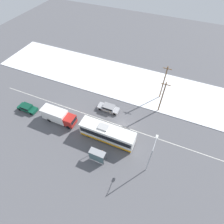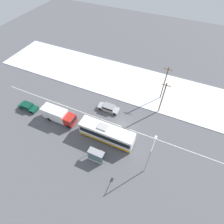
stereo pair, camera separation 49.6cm
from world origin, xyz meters
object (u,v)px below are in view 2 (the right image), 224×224
utility_pole_roadside (162,98)px  utility_pole_snowlot (164,83)px  streetlamp (150,155)px  city_bus (107,133)px  sedan_car (109,108)px  bus_shelter (96,155)px  parked_car_near_truck (28,106)px  pedestrian_at_stop (102,152)px  box_truck (58,115)px

utility_pole_roadside → utility_pole_snowlot: bearing=99.4°
utility_pole_snowlot → streetlamp: bearing=-83.7°
city_bus → streetlamp: bearing=-16.4°
sedan_car → bus_shelter: size_ratio=1.69×
city_bus → parked_car_near_truck: size_ratio=2.42×
parked_car_near_truck → pedestrian_at_stop: 20.08m
utility_pole_roadside → city_bus: bearing=-123.8°
box_truck → streetlamp: (19.59, -2.57, 2.81)m
city_bus → box_truck: size_ratio=1.46×
utility_pole_snowlot → pedestrian_at_stop: bearing=-107.7°
utility_pole_roadside → parked_car_near_truck: bearing=-157.1°
pedestrian_at_stop → utility_pole_snowlot: (5.99, 18.79, 3.46)m
bus_shelter → pedestrian_at_stop: bearing=69.7°
parked_car_near_truck → bus_shelter: size_ratio=1.53×
sedan_car → streetlamp: size_ratio=0.69×
city_bus → bus_shelter: 4.81m
box_truck → pedestrian_at_stop: box_truck is taller
city_bus → utility_pole_roadside: size_ratio=1.32×
sedan_car → bus_shelter: 12.02m
city_bus → pedestrian_at_stop: size_ratio=6.39×
sedan_car → streetlamp: 15.16m
sedan_car → utility_pole_roadside: (10.12, 4.16, 3.43)m
pedestrian_at_stop → bus_shelter: size_ratio=0.58×
utility_pole_roadside → box_truck: bearing=-149.2°
utility_pole_roadside → utility_pole_snowlot: (-0.71, 4.29, 0.28)m
pedestrian_at_stop → streetlamp: streetlamp is taller
utility_pole_roadside → sedan_car: bearing=-157.7°
bus_shelter → utility_pole_roadside: utility_pole_roadside is taller
city_bus → sedan_car: size_ratio=2.20×
city_bus → bus_shelter: (0.16, -4.81, -0.04)m
pedestrian_at_stop → utility_pole_snowlot: utility_pole_snowlot is taller
bus_shelter → utility_pole_roadside: bearing=65.6°
streetlamp → utility_pole_snowlot: 17.89m
bus_shelter → utility_pole_snowlot: (6.46, 20.06, 2.79)m
box_truck → parked_car_near_truck: bearing=-178.2°
box_truck → sedan_car: (8.23, 6.77, -0.89)m
box_truck → pedestrian_at_stop: 12.21m
bus_shelter → streetlamp: bearing=15.1°
pedestrian_at_stop → streetlamp: 8.71m
utility_pole_snowlot → parked_car_near_truck: bearing=-149.0°
city_bus → utility_pole_roadside: bearing=56.2°
sedan_car → bus_shelter: bus_shelter is taller
pedestrian_at_stop → bus_shelter: bus_shelter is taller
sedan_car → parked_car_near_truck: 17.82m
bus_shelter → streetlamp: (8.41, 2.28, 2.79)m
city_bus → box_truck: bearing=179.8°
box_truck → parked_car_near_truck: (-8.15, -0.26, -0.87)m
parked_car_near_truck → utility_pole_roadside: utility_pole_roadside is taller
utility_pole_roadside → utility_pole_snowlot: 4.36m
bus_shelter → streetlamp: 9.15m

